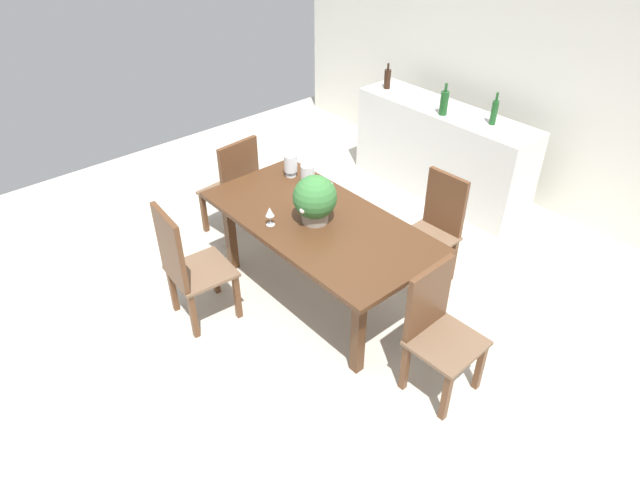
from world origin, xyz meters
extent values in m
plane|color=beige|center=(0.00, 0.00, 0.00)|extent=(7.04, 7.04, 0.00)
cube|color=silver|center=(0.00, 2.60, 1.30)|extent=(6.40, 0.10, 2.60)
cube|color=#4C2D19|center=(0.00, -0.15, 0.75)|extent=(1.90, 0.96, 0.04)
cube|color=#4C2D19|center=(-0.79, -0.47, 0.36)|extent=(0.08, 0.08, 0.73)
cube|color=#4C2D19|center=(0.79, -0.47, 0.36)|extent=(0.08, 0.08, 0.73)
cube|color=#4C2D19|center=(-0.79, 0.18, 0.36)|extent=(0.08, 0.08, 0.73)
cube|color=#4C2D19|center=(0.79, 0.18, 0.36)|extent=(0.08, 0.08, 0.73)
cube|color=brown|center=(-0.22, -0.80, 0.21)|extent=(0.05, 0.05, 0.42)
cube|color=brown|center=(-0.60, -0.76, 0.21)|extent=(0.05, 0.05, 0.42)
cube|color=brown|center=(-0.26, -1.17, 0.21)|extent=(0.05, 0.05, 0.42)
cube|color=brown|center=(-0.63, -1.14, 0.21)|extent=(0.05, 0.05, 0.42)
cube|color=brown|center=(-0.43, -0.97, 0.43)|extent=(0.49, 0.49, 0.03)
cube|color=brown|center=(-0.45, -1.17, 0.74)|extent=(0.42, 0.08, 0.58)
cube|color=brown|center=(1.47, -0.33, 0.21)|extent=(0.05, 0.05, 0.42)
cube|color=brown|center=(1.46, 0.05, 0.21)|extent=(0.05, 0.05, 0.42)
cube|color=brown|center=(1.13, -0.34, 0.21)|extent=(0.05, 0.05, 0.42)
cube|color=brown|center=(1.12, 0.04, 0.21)|extent=(0.05, 0.05, 0.42)
cube|color=brown|center=(1.29, -0.15, 0.43)|extent=(0.43, 0.46, 0.03)
cube|color=brown|center=(1.10, -0.15, 0.70)|extent=(0.05, 0.42, 0.51)
cube|color=brown|center=(0.26, 0.49, 0.21)|extent=(0.05, 0.05, 0.42)
cube|color=brown|center=(0.60, 0.50, 0.21)|extent=(0.05, 0.05, 0.42)
cube|color=brown|center=(0.25, 0.85, 0.21)|extent=(0.05, 0.05, 0.42)
cube|color=brown|center=(0.59, 0.86, 0.21)|extent=(0.05, 0.05, 0.42)
cube|color=brown|center=(0.43, 0.68, 0.43)|extent=(0.42, 0.45, 0.03)
cube|color=brown|center=(0.42, 0.88, 0.70)|extent=(0.38, 0.05, 0.52)
cube|color=brown|center=(-1.49, 0.03, 0.21)|extent=(0.05, 0.05, 0.42)
cube|color=brown|center=(-1.46, -0.35, 0.21)|extent=(0.05, 0.05, 0.42)
cube|color=brown|center=(-1.13, 0.06, 0.21)|extent=(0.05, 0.05, 0.42)
cube|color=brown|center=(-1.10, -0.32, 0.21)|extent=(0.05, 0.05, 0.42)
cube|color=brown|center=(-1.29, -0.15, 0.43)|extent=(0.47, 0.49, 0.03)
cube|color=brown|center=(-1.10, -0.13, 0.73)|extent=(0.08, 0.42, 0.56)
cylinder|color=gray|center=(0.00, -0.18, 0.81)|extent=(0.20, 0.20, 0.09)
sphere|color=#387538|center=(0.00, -0.18, 0.98)|extent=(0.33, 0.33, 0.33)
sphere|color=silver|center=(0.10, -0.14, 0.95)|extent=(0.04, 0.04, 0.04)
sphere|color=silver|center=(-0.10, -0.22, 1.02)|extent=(0.04, 0.04, 0.04)
sphere|color=silver|center=(0.03, -0.32, 0.94)|extent=(0.05, 0.05, 0.05)
sphere|color=silver|center=(0.04, -0.06, 1.05)|extent=(0.05, 0.05, 0.05)
sphere|color=silver|center=(-0.10, -0.22, 0.97)|extent=(0.04, 0.04, 0.04)
sphere|color=silver|center=(0.03, -0.30, 0.96)|extent=(0.04, 0.04, 0.04)
cylinder|color=silver|center=(-0.44, 0.12, 0.77)|extent=(0.10, 0.10, 0.01)
cylinder|color=silver|center=(-0.44, 0.12, 0.79)|extent=(0.03, 0.03, 0.03)
cylinder|color=silver|center=(-0.44, 0.12, 0.88)|extent=(0.12, 0.12, 0.15)
cylinder|color=silver|center=(-0.68, 0.13, 0.77)|extent=(0.09, 0.09, 0.01)
cylinder|color=silver|center=(-0.68, 0.13, 0.80)|extent=(0.03, 0.03, 0.04)
cylinder|color=silver|center=(-0.68, 0.13, 0.89)|extent=(0.12, 0.12, 0.15)
cylinder|color=silver|center=(-0.18, -0.47, 0.77)|extent=(0.06, 0.06, 0.00)
cylinder|color=silver|center=(-0.18, -0.47, 0.81)|extent=(0.01, 0.01, 0.08)
cone|color=silver|center=(-0.18, -0.47, 0.88)|extent=(0.07, 0.07, 0.07)
cube|color=silver|center=(-0.48, 1.98, 0.47)|extent=(1.99, 0.52, 0.94)
cylinder|color=#194C1E|center=(-0.42, 1.83, 1.06)|extent=(0.08, 0.08, 0.23)
cylinder|color=#194C1E|center=(-0.42, 1.83, 1.22)|extent=(0.03, 0.03, 0.08)
cylinder|color=#194C1E|center=(0.04, 2.00, 1.06)|extent=(0.06, 0.06, 0.23)
cylinder|color=#194C1E|center=(0.04, 2.00, 1.21)|extent=(0.02, 0.02, 0.08)
cylinder|color=black|center=(-1.28, 1.95, 1.05)|extent=(0.07, 0.07, 0.20)
cylinder|color=black|center=(-1.28, 1.95, 1.18)|extent=(0.02, 0.02, 0.07)
camera|label=1|loc=(2.71, -2.48, 3.10)|focal=31.27mm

